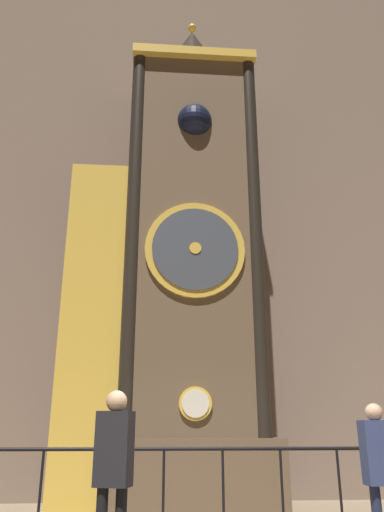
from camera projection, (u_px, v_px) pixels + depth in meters
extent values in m
cube|color=#7A6656|center=(190.00, 182.00, 12.22)|extent=(24.00, 0.30, 14.15)
cube|color=brown|center=(192.00, 474.00, 8.71)|extent=(3.08, 1.61, 1.20)
cube|color=brown|center=(192.00, 232.00, 10.21)|extent=(2.46, 1.40, 7.91)
cube|color=gold|center=(192.00, 74.00, 11.38)|extent=(2.66, 1.54, 0.20)
cylinder|color=gold|center=(195.00, 404.00, 8.41)|extent=(0.56, 0.05, 0.56)
cylinder|color=silver|center=(196.00, 403.00, 8.38)|extent=(0.46, 0.03, 0.46)
cylinder|color=gold|center=(195.00, 249.00, 9.32)|extent=(1.88, 0.07, 1.88)
cylinder|color=#3D424C|center=(195.00, 248.00, 9.27)|extent=(1.61, 0.04, 1.61)
cylinder|color=gold|center=(195.00, 248.00, 9.25)|extent=(0.23, 0.03, 0.23)
cube|color=#3A2D21|center=(193.00, 133.00, 10.74)|extent=(0.90, 0.42, 0.90)
sphere|color=black|center=(194.00, 122.00, 10.34)|extent=(0.72, 0.72, 0.72)
cylinder|color=black|center=(134.00, 219.00, 9.55)|extent=(0.29, 0.29, 7.91)
cylinder|color=black|center=(254.00, 222.00, 9.72)|extent=(0.29, 0.29, 7.91)
cylinder|color=gold|center=(192.00, 68.00, 11.56)|extent=(1.02, 1.02, 0.30)
cone|color=black|center=(192.00, 47.00, 11.76)|extent=(0.97, 0.97, 0.91)
sphere|color=gold|center=(192.00, 28.00, 11.95)|extent=(0.20, 0.20, 0.20)
cube|color=brown|center=(96.00, 328.00, 9.46)|extent=(1.11, 1.19, 6.31)
cube|color=gold|center=(92.00, 322.00, 8.89)|extent=(1.16, 0.06, 6.31)
cylinder|color=black|center=(40.00, 494.00, 6.45)|extent=(0.04, 0.04, 1.11)
cylinder|color=black|center=(102.00, 493.00, 6.51)|extent=(0.04, 0.04, 1.11)
cylinder|color=black|center=(163.00, 492.00, 6.57)|extent=(0.04, 0.04, 1.11)
cylinder|color=black|center=(223.00, 492.00, 6.63)|extent=(0.04, 0.04, 1.11)
cylinder|color=black|center=(282.00, 491.00, 6.69)|extent=(0.04, 0.04, 1.11)
cylinder|color=black|center=(340.00, 491.00, 6.75)|extent=(0.04, 0.04, 1.11)
cylinder|color=black|center=(193.00, 449.00, 6.78)|extent=(5.59, 0.05, 0.05)
cube|color=black|center=(114.00, 448.00, 4.89)|extent=(0.39, 0.31, 0.70)
sphere|color=tan|center=(117.00, 401.00, 5.03)|extent=(0.21, 0.21, 0.21)
cube|color=navy|center=(378.00, 452.00, 5.45)|extent=(0.34, 0.22, 0.66)
sphere|color=tan|center=(374.00, 412.00, 5.59)|extent=(0.19, 0.19, 0.19)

